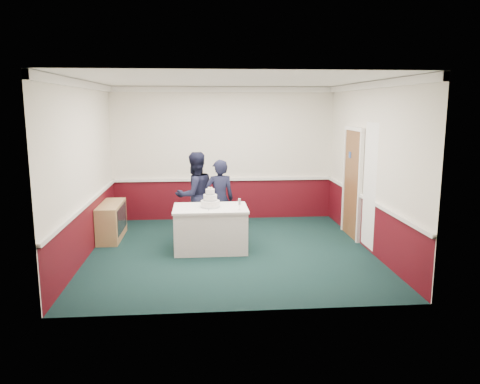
{
  "coord_description": "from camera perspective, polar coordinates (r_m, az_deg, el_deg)",
  "views": [
    {
      "loc": [
        -0.51,
        -8.07,
        2.59
      ],
      "look_at": [
        0.16,
        -0.1,
        1.1
      ],
      "focal_mm": 35.0,
      "sensor_mm": 36.0,
      "label": 1
    }
  ],
  "objects": [
    {
      "name": "cake_knife",
      "position": [
        8.19,
        -3.82,
        -2.14
      ],
      "size": [
        0.02,
        0.22,
        0.0
      ],
      "primitive_type": "cube",
      "rotation": [
        0.0,
        0.0,
        -0.04
      ],
      "color": "silver",
      "rests_on": "cake_table"
    },
    {
      "name": "person_woman",
      "position": [
        9.12,
        -2.5,
        -0.89
      ],
      "size": [
        0.62,
        0.45,
        1.56
      ],
      "primitive_type": "imported",
      "rotation": [
        0.0,
        0.0,
        3.28
      ],
      "color": "black",
      "rests_on": "ground"
    },
    {
      "name": "cake_table",
      "position": [
        8.48,
        -3.61,
        -4.43
      ],
      "size": [
        1.32,
        0.92,
        0.79
      ],
      "color": "white",
      "rests_on": "ground"
    },
    {
      "name": "ground",
      "position": [
        8.49,
        -1.14,
        -7.21
      ],
      "size": [
        5.0,
        5.0,
        0.0
      ],
      "primitive_type": "plane",
      "color": "black",
      "rests_on": "ground"
    },
    {
      "name": "wedding_cake",
      "position": [
        8.37,
        -3.65,
        -1.12
      ],
      "size": [
        0.35,
        0.35,
        0.36
      ],
      "color": "white",
      "rests_on": "cake_table"
    },
    {
      "name": "champagne_flute",
      "position": [
        8.11,
        -0.08,
        -1.27
      ],
      "size": [
        0.05,
        0.05,
        0.21
      ],
      "color": "silver",
      "rests_on": "cake_table"
    },
    {
      "name": "sideboard",
      "position": [
        9.53,
        -15.38,
        -3.43
      ],
      "size": [
        0.41,
        1.2,
        0.7
      ],
      "color": "tan",
      "rests_on": "ground"
    },
    {
      "name": "person_man",
      "position": [
        9.21,
        -5.49,
        -0.39
      ],
      "size": [
        1.04,
        0.96,
        1.7
      ],
      "primitive_type": "imported",
      "rotation": [
        0.0,
        0.0,
        3.65
      ],
      "color": "black",
      "rests_on": "ground"
    },
    {
      "name": "room_shell",
      "position": [
        8.72,
        -0.93,
        6.45
      ],
      "size": [
        5.0,
        5.0,
        3.0
      ],
      "color": "silver",
      "rests_on": "ground"
    }
  ]
}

